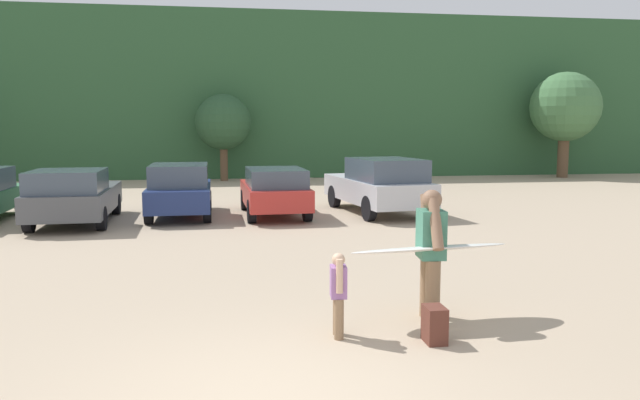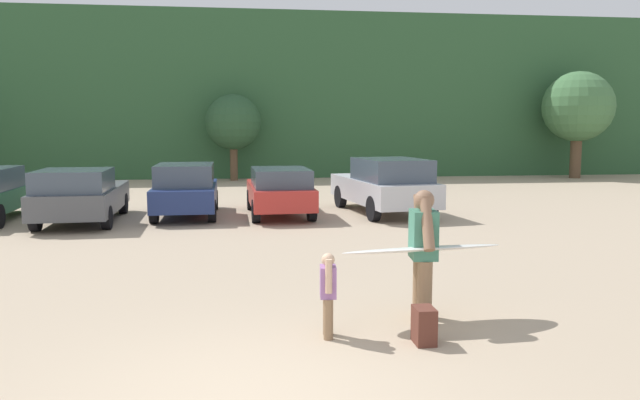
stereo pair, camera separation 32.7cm
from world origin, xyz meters
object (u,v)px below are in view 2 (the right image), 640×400
object	(u,v)px
parked_car_red	(280,190)
parked_car_silver	(385,185)
parked_car_dark_gray	(80,195)
person_adult	(423,247)
backpack_dropped	(424,325)
parked_car_navy	(186,189)
person_child	(328,290)
surfboard_white	(423,249)

from	to	relation	value
parked_car_red	parked_car_silver	size ratio (longest dim) A/B	0.85
parked_car_dark_gray	person_adult	world-z (taller)	person_adult
person_adult	backpack_dropped	size ratio (longest dim) A/B	3.97
parked_car_silver	backpack_dropped	bearing A→B (deg)	161.00
parked_car_navy	parked_car_dark_gray	bearing A→B (deg)	107.21
person_child	surfboard_white	distance (m)	1.51
person_adult	person_child	bearing A→B (deg)	25.24
parked_car_dark_gray	person_adult	size ratio (longest dim) A/B	2.50
backpack_dropped	person_child	bearing A→B (deg)	161.27
surfboard_white	parked_car_navy	bearing A→B (deg)	-75.91
surfboard_white	backpack_dropped	world-z (taller)	surfboard_white
person_adult	backpack_dropped	bearing A→B (deg)	80.11
parked_car_dark_gray	person_child	size ratio (longest dim) A/B	4.18
person_adult	person_child	xyz separation A→B (m)	(-1.36, -0.50, -0.40)
parked_car_silver	person_adult	distance (m)	10.25
parked_car_dark_gray	parked_car_red	size ratio (longest dim) A/B	1.08
parked_car_navy	parked_car_red	size ratio (longest dim) A/B	0.96
parked_car_dark_gray	person_child	distance (m)	11.23
parked_car_navy	person_child	xyz separation A→B (m)	(2.66, -10.75, -0.20)
person_adult	parked_car_dark_gray	bearing A→B (deg)	-48.93
parked_car_dark_gray	parked_car_red	xyz separation A→B (m)	(5.45, 0.67, -0.01)
parked_car_navy	parked_car_red	distance (m)	2.73
parked_car_red	parked_car_silver	bearing A→B (deg)	-91.08
person_adult	person_child	world-z (taller)	person_adult
parked_car_navy	backpack_dropped	distance (m)	11.77
parked_car_red	backpack_dropped	xyz separation A→B (m)	(1.07, -10.90, -0.54)
parked_car_red	parked_car_navy	bearing A→B (deg)	83.04
backpack_dropped	parked_car_silver	bearing A→B (deg)	79.15
surfboard_white	parked_car_red	bearing A→B (deg)	-89.94
parked_car_dark_gray	parked_car_navy	distance (m)	2.87
parked_car_silver	person_child	xyz separation A→B (m)	(-3.23, -10.57, -0.27)
parked_car_red	person_child	xyz separation A→B (m)	(-0.06, -10.52, -0.16)
parked_car_dark_gray	parked_car_silver	world-z (taller)	parked_car_silver
parked_car_navy	parked_car_silver	size ratio (longest dim) A/B	0.81
person_adult	parked_car_navy	bearing A→B (deg)	-63.34
parked_car_silver	surfboard_white	distance (m)	10.23
person_child	surfboard_white	size ratio (longest dim) A/B	0.46
parked_car_silver	person_child	world-z (taller)	parked_car_silver
parked_car_red	surfboard_white	size ratio (longest dim) A/B	1.76
parked_car_red	person_adult	bearing A→B (deg)	-174.66
person_adult	surfboard_white	size ratio (longest dim) A/B	0.76
parked_car_silver	backpack_dropped	xyz separation A→B (m)	(-2.10, -10.95, -0.65)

